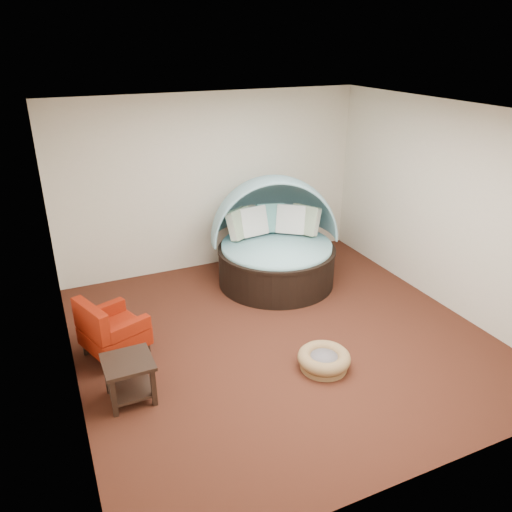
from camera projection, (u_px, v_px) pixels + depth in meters
name	position (u px, v px, depth m)	size (l,w,h in m)	color
floor	(281.00, 336.00, 6.44)	(5.00, 5.00, 0.00)	#452013
wall_back	(212.00, 183.00, 7.96)	(5.00, 5.00, 0.00)	beige
wall_front	(433.00, 344.00, 3.79)	(5.00, 5.00, 0.00)	beige
wall_left	(58.00, 272.00, 4.94)	(5.00, 5.00, 0.00)	beige
wall_right	(446.00, 207.00, 6.81)	(5.00, 5.00, 0.00)	beige
ceiling	(286.00, 112.00, 5.31)	(5.00, 5.00, 0.00)	white
canopy_daybed	(275.00, 234.00, 7.63)	(2.24, 2.20, 1.65)	black
pet_basket	(324.00, 360.00, 5.77)	(0.72, 0.72, 0.22)	brown
red_armchair	(110.00, 331.00, 5.89)	(0.86, 0.86, 0.78)	black
side_table	(129.00, 374.00, 5.20)	(0.51, 0.51, 0.48)	black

